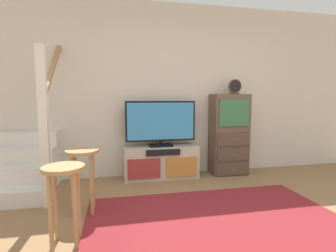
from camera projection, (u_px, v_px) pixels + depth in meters
back_wall at (176, 91)px, 4.14m from camera, size 6.40×0.12×2.70m
area_rug at (220, 225)px, 2.47m from camera, size 2.60×1.80×0.01m
media_console at (161, 162)px, 3.94m from camera, size 1.13×0.38×0.49m
television at (161, 122)px, 3.89m from camera, size 1.07×0.22×0.69m
side_cabinet at (229, 134)px, 4.13m from camera, size 0.58×0.38×1.29m
desk_clock at (235, 87)px, 4.04m from camera, size 0.21×0.08×0.23m
staircase at (24, 160)px, 3.55m from camera, size 1.00×1.36×2.20m
bar_stool_near at (64, 186)px, 2.10m from camera, size 0.34×0.34×0.68m
bar_stool_far at (83, 166)px, 2.70m from camera, size 0.34×0.34×0.69m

